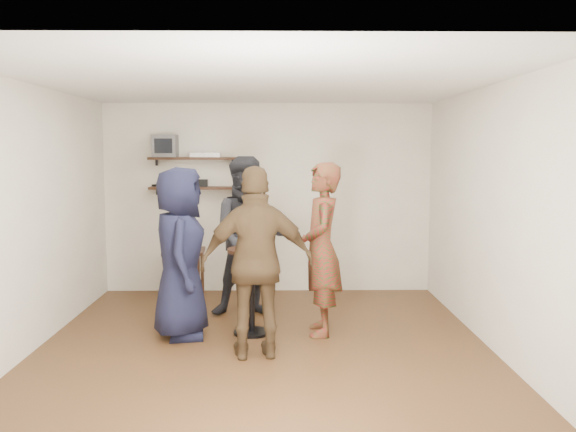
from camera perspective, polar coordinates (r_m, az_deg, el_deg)
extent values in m
cube|color=#442A16|center=(6.22, -2.29, -12.36)|extent=(4.50, 5.00, 0.04)
cube|color=white|center=(5.94, -2.40, 12.57)|extent=(4.50, 5.00, 0.04)
cube|color=beige|center=(8.45, -1.89, 1.69)|extent=(4.50, 0.04, 2.60)
cube|color=beige|center=(3.45, -3.46, -4.79)|extent=(4.50, 0.04, 2.60)
cube|color=beige|center=(6.41, -23.06, -0.20)|extent=(0.04, 5.00, 2.60)
cube|color=beige|center=(6.30, 18.76, -0.15)|extent=(0.04, 5.00, 2.60)
cube|color=black|center=(8.36, -8.83, 5.35)|extent=(1.20, 0.25, 0.04)
cube|color=black|center=(8.37, -8.78, 2.61)|extent=(1.20, 0.25, 0.04)
cube|color=#59595B|center=(8.42, -11.40, 6.45)|extent=(0.32, 0.30, 0.30)
cube|color=silver|center=(8.34, -7.71, 5.69)|extent=(0.40, 0.24, 0.06)
cube|color=black|center=(8.36, -8.27, 3.08)|extent=(0.22, 0.10, 0.10)
cube|color=black|center=(8.49, -11.62, 2.82)|extent=(0.30, 0.05, 0.03)
cube|color=black|center=(8.24, -9.71, -3.27)|extent=(0.56, 0.56, 0.04)
cylinder|color=black|center=(8.12, -11.40, -5.74)|extent=(0.04, 0.04, 0.60)
cylinder|color=black|center=(8.06, -8.39, -5.78)|extent=(0.04, 0.04, 0.60)
cylinder|color=black|center=(8.54, -10.87, -5.15)|extent=(0.04, 0.04, 0.60)
cylinder|color=black|center=(8.47, -8.01, -5.19)|extent=(0.04, 0.04, 0.60)
cylinder|color=white|center=(8.21, -9.73, -2.03)|extent=(0.15, 0.15, 0.32)
cylinder|color=#3C7521|center=(8.17, -9.91, 0.23)|extent=(0.01, 0.07, 0.58)
cone|color=white|center=(8.15, -10.23, 2.72)|extent=(0.07, 0.09, 0.13)
cylinder|color=#3C7521|center=(8.17, -9.66, 0.46)|extent=(0.04, 0.06, 0.65)
cone|color=white|center=(8.16, -9.48, 3.19)|extent=(0.11, 0.13, 0.13)
cylinder|color=#3C7521|center=(8.15, -9.80, 0.66)|extent=(0.10, 0.09, 0.71)
cone|color=white|center=(8.09, -9.88, 3.61)|extent=(0.14, 0.13, 0.14)
cylinder|color=black|center=(6.46, -3.46, -3.23)|extent=(0.51, 0.51, 0.04)
cylinder|color=black|center=(6.54, -3.43, -7.10)|extent=(0.07, 0.07, 0.86)
cylinder|color=black|center=(6.66, -3.41, -10.81)|extent=(0.39, 0.39, 0.03)
cylinder|color=silver|center=(6.42, -3.92, -3.08)|extent=(0.06, 0.06, 0.00)
cylinder|color=silver|center=(6.42, -3.92, -2.67)|extent=(0.01, 0.01, 0.09)
cylinder|color=silver|center=(6.40, -3.93, -1.78)|extent=(0.07, 0.07, 0.11)
cylinder|color=#CBB253|center=(6.41, -3.93, -1.99)|extent=(0.06, 0.06, 0.06)
cylinder|color=silver|center=(6.43, -2.87, -3.08)|extent=(0.05, 0.05, 0.00)
cylinder|color=silver|center=(6.42, -2.87, -2.70)|extent=(0.01, 0.01, 0.08)
cylinder|color=silver|center=(6.41, -2.88, -1.90)|extent=(0.06, 0.06, 0.10)
cylinder|color=#CBB253|center=(6.41, -2.88, -2.08)|extent=(0.06, 0.06, 0.05)
cylinder|color=silver|center=(6.51, -3.62, -2.96)|extent=(0.06, 0.06, 0.00)
cylinder|color=silver|center=(6.50, -3.63, -2.53)|extent=(0.01, 0.01, 0.10)
cylinder|color=silver|center=(6.48, -3.63, -1.60)|extent=(0.07, 0.07, 0.12)
cylinder|color=#CBB253|center=(6.49, -3.63, -1.81)|extent=(0.07, 0.07, 0.06)
cylinder|color=silver|center=(6.46, -3.11, -3.03)|extent=(0.06, 0.06, 0.00)
cylinder|color=silver|center=(6.45, -3.11, -2.65)|extent=(0.01, 0.01, 0.08)
cylinder|color=silver|center=(6.44, -3.11, -1.84)|extent=(0.06, 0.06, 0.10)
cylinder|color=#CBB253|center=(6.44, -3.11, -2.03)|extent=(0.06, 0.06, 0.06)
imported|color=#A2121E|center=(6.47, 3.14, -3.11)|extent=(0.44, 0.67, 1.83)
imported|color=black|center=(7.18, -3.63, -1.95)|extent=(0.97, 0.78, 1.89)
imported|color=black|center=(6.44, -10.07, -3.43)|extent=(0.67, 0.94, 1.79)
imported|color=#48341E|center=(5.73, -2.88, -4.40)|extent=(1.11, 0.57, 1.81)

